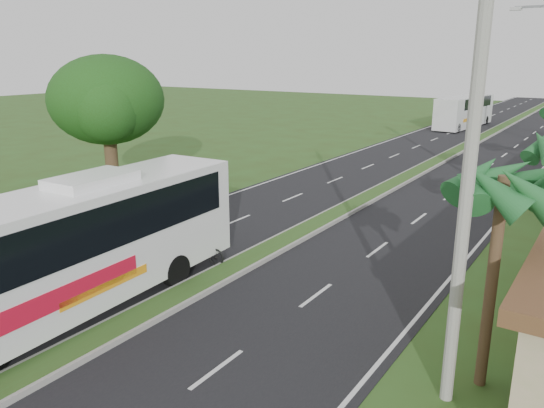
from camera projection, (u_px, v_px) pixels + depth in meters
The scene contains 11 objects.
ground at pixel (120, 330), 14.86m from camera, with size 180.00×180.00×0.00m, color #334A1B.
road_asphalt at pixel (389, 188), 30.89m from camera, with size 14.00×160.00×0.02m, color black.
median_strip at pixel (389, 186), 30.87m from camera, with size 1.20×160.00×0.18m.
lane_edge_left at pixel (291, 174), 34.47m from camera, with size 0.12×160.00×0.01m, color silver.
lane_edge_right at pixel (512, 205), 27.32m from camera, with size 0.12×160.00×0.01m, color silver.
palm_verge_a at pixel (503, 188), 11.19m from camera, with size 2.40×2.40×5.45m.
shade_tree at pixel (106, 103), 28.00m from camera, with size 6.30×6.00×7.54m.
utility_pole_a at pixel (471, 148), 10.40m from camera, with size 1.60×0.28×11.00m.
coach_bus_main at pixel (64, 246), 15.01m from camera, with size 3.23×12.69×4.07m.
coach_bus_far at pixel (465, 110), 56.67m from camera, with size 3.39×11.47×3.29m.
motorcyclist at pixel (203, 243), 19.39m from camera, with size 1.78×0.70×2.26m.
Camera 1 is at (10.95, -8.75, 7.43)m, focal length 35.00 mm.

